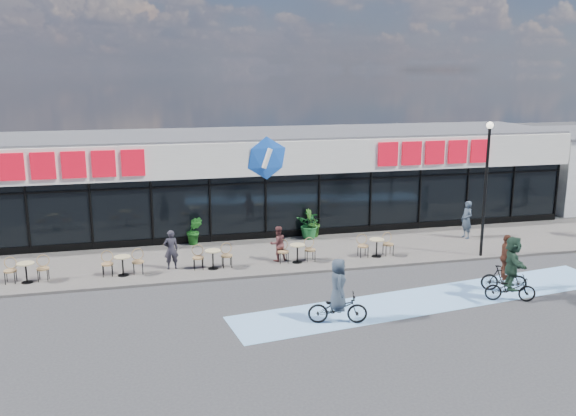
{
  "coord_description": "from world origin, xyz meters",
  "views": [
    {
      "loc": [
        -5.28,
        -19.17,
        7.55
      ],
      "look_at": [
        0.19,
        3.5,
        2.26
      ],
      "focal_mm": 38.0,
      "sensor_mm": 36.0,
      "label": 1
    }
  ],
  "objects_px": {
    "patron_left": "(171,250)",
    "patron_right": "(278,244)",
    "cyclist_b": "(505,268)",
    "lamp_post": "(486,178)",
    "potted_plant_right": "(310,225)",
    "cyclist_a": "(512,272)",
    "potted_plant_left": "(194,231)",
    "potted_plant_mid": "(312,223)",
    "pedestrian_a": "(467,220)"
  },
  "relations": [
    {
      "from": "lamp_post",
      "to": "potted_plant_mid",
      "type": "bearing_deg",
      "value": 143.47
    },
    {
      "from": "cyclist_a",
      "to": "cyclist_b",
      "type": "distance_m",
      "value": 0.94
    },
    {
      "from": "potted_plant_right",
      "to": "potted_plant_mid",
      "type": "bearing_deg",
      "value": 53.88
    },
    {
      "from": "potted_plant_mid",
      "to": "pedestrian_a",
      "type": "bearing_deg",
      "value": -15.23
    },
    {
      "from": "patron_right",
      "to": "cyclist_b",
      "type": "bearing_deg",
      "value": 129.16
    },
    {
      "from": "lamp_post",
      "to": "potted_plant_left",
      "type": "bearing_deg",
      "value": 158.63
    },
    {
      "from": "patron_right",
      "to": "pedestrian_a",
      "type": "relative_size",
      "value": 0.83
    },
    {
      "from": "potted_plant_left",
      "to": "pedestrian_a",
      "type": "bearing_deg",
      "value": -8.69
    },
    {
      "from": "potted_plant_right",
      "to": "potted_plant_left",
      "type": "bearing_deg",
      "value": 177.23
    },
    {
      "from": "cyclist_a",
      "to": "patron_right",
      "type": "bearing_deg",
      "value": 138.82
    },
    {
      "from": "cyclist_b",
      "to": "potted_plant_right",
      "type": "bearing_deg",
      "value": 121.56
    },
    {
      "from": "lamp_post",
      "to": "potted_plant_right",
      "type": "distance_m",
      "value": 7.84
    },
    {
      "from": "potted_plant_left",
      "to": "cyclist_a",
      "type": "height_order",
      "value": "cyclist_a"
    },
    {
      "from": "pedestrian_a",
      "to": "cyclist_a",
      "type": "xyz_separation_m",
      "value": [
        -2.4,
        -7.11,
        0.07
      ]
    },
    {
      "from": "potted_plant_left",
      "to": "potted_plant_mid",
      "type": "distance_m",
      "value": 5.35
    },
    {
      "from": "potted_plant_mid",
      "to": "patron_right",
      "type": "relative_size",
      "value": 0.91
    },
    {
      "from": "patron_right",
      "to": "potted_plant_left",
      "type": "bearing_deg",
      "value": -61.42
    },
    {
      "from": "potted_plant_right",
      "to": "patron_right",
      "type": "xyz_separation_m",
      "value": [
        -2.15,
        -2.89,
        0.07
      ]
    },
    {
      "from": "patron_right",
      "to": "pedestrian_a",
      "type": "bearing_deg",
      "value": 172.73
    },
    {
      "from": "potted_plant_left",
      "to": "patron_left",
      "type": "relative_size",
      "value": 0.81
    },
    {
      "from": "lamp_post",
      "to": "pedestrian_a",
      "type": "relative_size",
      "value": 3.2
    },
    {
      "from": "lamp_post",
      "to": "cyclist_a",
      "type": "distance_m",
      "value": 5.34
    },
    {
      "from": "potted_plant_right",
      "to": "pedestrian_a",
      "type": "bearing_deg",
      "value": -13.02
    },
    {
      "from": "cyclist_a",
      "to": "potted_plant_mid",
      "type": "bearing_deg",
      "value": 115.84
    },
    {
      "from": "cyclist_b",
      "to": "cyclist_a",
      "type": "bearing_deg",
      "value": -110.23
    },
    {
      "from": "potted_plant_right",
      "to": "cyclist_a",
      "type": "bearing_deg",
      "value": -62.65
    },
    {
      "from": "potted_plant_left",
      "to": "pedestrian_a",
      "type": "distance_m",
      "value": 12.22
    },
    {
      "from": "patron_left",
      "to": "cyclist_b",
      "type": "relative_size",
      "value": 0.75
    },
    {
      "from": "potted_plant_right",
      "to": "cyclist_b",
      "type": "xyz_separation_m",
      "value": [
        4.82,
        -7.84,
        0.09
      ]
    },
    {
      "from": "cyclist_a",
      "to": "patron_left",
      "type": "bearing_deg",
      "value": 151.93
    },
    {
      "from": "potted_plant_mid",
      "to": "lamp_post",
      "type": "bearing_deg",
      "value": -36.53
    },
    {
      "from": "lamp_post",
      "to": "pedestrian_a",
      "type": "distance_m",
      "value": 3.59
    },
    {
      "from": "potted_plant_left",
      "to": "cyclist_a",
      "type": "xyz_separation_m",
      "value": [
        9.68,
        -8.96,
        0.3
      ]
    },
    {
      "from": "patron_right",
      "to": "cyclist_a",
      "type": "relative_size",
      "value": 0.64
    },
    {
      "from": "potted_plant_mid",
      "to": "cyclist_a",
      "type": "xyz_separation_m",
      "value": [
        4.33,
        -8.94,
        0.28
      ]
    },
    {
      "from": "lamp_post",
      "to": "potted_plant_right",
      "type": "bearing_deg",
      "value": 145.74
    },
    {
      "from": "potted_plant_left",
      "to": "potted_plant_mid",
      "type": "relative_size",
      "value": 0.96
    },
    {
      "from": "patron_left",
      "to": "patron_right",
      "type": "xyz_separation_m",
      "value": [
        4.18,
        0.04,
        -0.06
      ]
    },
    {
      "from": "cyclist_b",
      "to": "potted_plant_mid",
      "type": "bearing_deg",
      "value": 119.9
    },
    {
      "from": "potted_plant_mid",
      "to": "cyclist_b",
      "type": "distance_m",
      "value": 9.32
    },
    {
      "from": "potted_plant_left",
      "to": "potted_plant_right",
      "type": "height_order",
      "value": "potted_plant_right"
    },
    {
      "from": "patron_left",
      "to": "cyclist_a",
      "type": "distance_m",
      "value": 12.28
    },
    {
      "from": "lamp_post",
      "to": "cyclist_b",
      "type": "bearing_deg",
      "value": -109.49
    },
    {
      "from": "patron_left",
      "to": "potted_plant_mid",
      "type": "bearing_deg",
      "value": -160.47
    },
    {
      "from": "patron_right",
      "to": "cyclist_b",
      "type": "distance_m",
      "value": 8.55
    },
    {
      "from": "lamp_post",
      "to": "patron_left",
      "type": "bearing_deg",
      "value": 174.3
    },
    {
      "from": "patron_right",
      "to": "pedestrian_a",
      "type": "xyz_separation_m",
      "value": [
        9.05,
        1.29,
        0.14
      ]
    },
    {
      "from": "cyclist_b",
      "to": "pedestrian_a",
      "type": "bearing_deg",
      "value": 71.61
    },
    {
      "from": "potted_plant_mid",
      "to": "cyclist_b",
      "type": "xyz_separation_m",
      "value": [
        4.65,
        -8.08,
        0.09
      ]
    },
    {
      "from": "patron_right",
      "to": "potted_plant_mid",
      "type": "bearing_deg",
      "value": -142.01
    }
  ]
}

